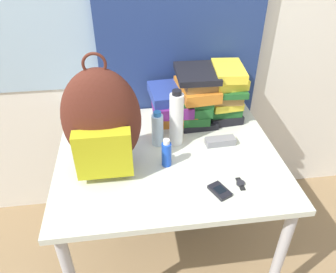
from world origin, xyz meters
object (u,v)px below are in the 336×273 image
(book_stack_right, at_px, (224,93))
(cell_phone, at_px, (220,191))
(sunglasses_case, at_px, (220,141))
(wristwatch, at_px, (240,183))
(book_stack_left, at_px, (172,105))
(backpack, at_px, (102,123))
(water_bottle, at_px, (158,129))
(sports_bottle, at_px, (176,119))
(book_stack_center, at_px, (195,96))
(sunscreen_bottle, at_px, (166,154))

(book_stack_right, distance_m, cell_phone, 0.64)
(sunglasses_case, distance_m, wristwatch, 0.30)
(book_stack_right, distance_m, wristwatch, 0.59)
(wristwatch, bearing_deg, sunglasses_case, 92.00)
(book_stack_left, xyz_separation_m, sunglasses_case, (0.21, -0.26, -0.08))
(backpack, distance_m, water_bottle, 0.32)
(cell_phone, bearing_deg, sunglasses_case, 74.61)
(sports_bottle, relative_size, wristwatch, 3.75)
(backpack, height_order, water_bottle, backpack)
(book_stack_center, xyz_separation_m, sunscreen_bottle, (-0.21, -0.38, -0.09))
(wristwatch, bearing_deg, backpack, 159.88)
(book_stack_center, height_order, wristwatch, book_stack_center)
(water_bottle, bearing_deg, sports_bottle, -1.85)
(book_stack_center, xyz_separation_m, cell_phone, (-0.01, -0.59, -0.14))
(book_stack_left, relative_size, cell_phone, 2.45)
(book_stack_center, bearing_deg, sports_bottle, -122.69)
(book_stack_left, bearing_deg, cell_phone, -78.72)
(book_stack_center, xyz_separation_m, sports_bottle, (-0.14, -0.21, -0.01))
(wristwatch, bearing_deg, cell_phone, -160.86)
(water_bottle, relative_size, sports_bottle, 0.64)
(cell_phone, xyz_separation_m, sunglasses_case, (0.09, 0.33, 0.01))
(book_stack_right, distance_m, sunglasses_case, 0.31)
(book_stack_right, height_order, sunscreen_bottle, book_stack_right)
(book_stack_left, bearing_deg, backpack, -135.79)
(book_stack_center, xyz_separation_m, book_stack_right, (0.17, 0.01, 0.00))
(book_stack_left, distance_m, book_stack_right, 0.30)
(book_stack_right, xyz_separation_m, water_bottle, (-0.39, -0.22, -0.06))
(sunscreen_bottle, bearing_deg, wristwatch, -30.19)
(sunglasses_case, bearing_deg, cell_phone, -105.39)
(backpack, distance_m, sunscreen_bottle, 0.32)
(book_stack_center, distance_m, sunglasses_case, 0.30)
(book_stack_left, height_order, book_stack_center, book_stack_center)
(backpack, bearing_deg, sports_bottle, 20.79)
(book_stack_center, xyz_separation_m, sunglasses_case, (0.08, -0.25, -0.13))
(book_stack_center, distance_m, water_bottle, 0.32)
(book_stack_right, xyz_separation_m, cell_phone, (-0.17, -0.60, -0.14))
(cell_phone, distance_m, wristwatch, 0.11)
(book_stack_left, relative_size, sunscreen_bottle, 1.94)
(book_stack_right, relative_size, sunscreen_bottle, 2.16)
(cell_phone, distance_m, sunglasses_case, 0.35)
(book_stack_right, xyz_separation_m, wristwatch, (-0.07, -0.56, -0.15))
(book_stack_right, bearing_deg, sunglasses_case, -107.01)
(book_stack_left, relative_size, wristwatch, 3.48)
(sports_bottle, bearing_deg, sunglasses_case, -10.74)
(sports_bottle, xyz_separation_m, sunglasses_case, (0.22, -0.04, -0.12))
(book_stack_left, distance_m, sunglasses_case, 0.34)
(cell_phone, bearing_deg, book_stack_left, 101.28)
(sunscreen_bottle, xyz_separation_m, cell_phone, (0.20, -0.21, -0.06))
(sunscreen_bottle, relative_size, wristwatch, 1.79)
(sports_bottle, distance_m, cell_phone, 0.42)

